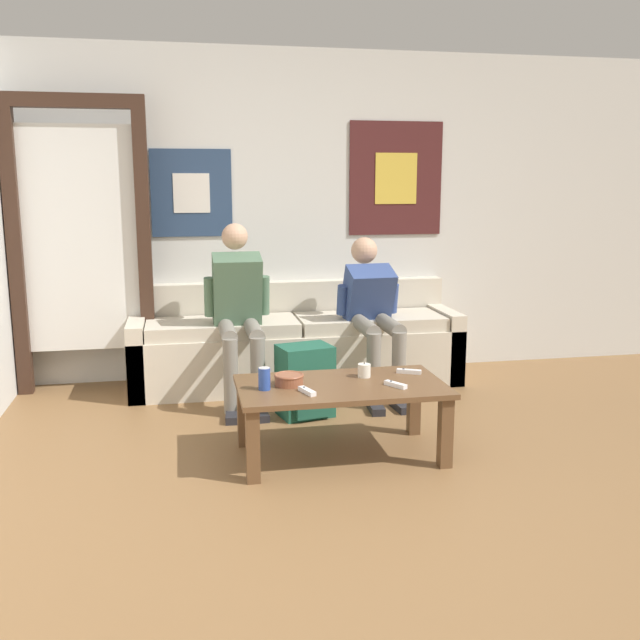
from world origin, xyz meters
name	(u,v)px	position (x,y,z in m)	size (l,w,h in m)	color
ground_plane	(377,516)	(0.00, 0.00, 0.00)	(18.00, 18.00, 0.00)	brown
wall_back	(289,216)	(0.00, 2.65, 1.28)	(10.00, 0.07, 2.55)	silver
door_frame	(80,230)	(-1.57, 2.44, 1.20)	(1.00, 0.10, 2.15)	#382319
couch	(296,347)	(-0.01, 2.30, 0.29)	(2.50, 0.68, 0.76)	beige
coffee_table	(341,396)	(0.00, 0.77, 0.36)	(1.16, 0.65, 0.43)	brown
person_seated_adult	(239,306)	(-0.47, 1.96, 0.68)	(0.47, 0.86, 1.25)	gray
person_seated_teen	(372,309)	(0.50, 1.95, 0.63)	(0.47, 0.93, 1.13)	gray
backpack	(306,383)	(-0.07, 1.51, 0.23)	(0.39, 0.35, 0.48)	#1E5642
ceramic_bowl	(289,379)	(-0.29, 0.81, 0.46)	(0.17, 0.17, 0.06)	brown
pillar_candle	(364,371)	(0.16, 0.89, 0.46)	(0.07, 0.07, 0.09)	silver
drink_can_blue	(264,379)	(-0.44, 0.75, 0.49)	(0.07, 0.07, 0.12)	#28479E
game_controller_near_left	(307,391)	(-0.22, 0.63, 0.44)	(0.08, 0.15, 0.03)	white
game_controller_near_right	(395,385)	(0.28, 0.66, 0.44)	(0.11, 0.14, 0.03)	white
game_controller_far_center	(409,371)	(0.44, 0.91, 0.44)	(0.14, 0.09, 0.03)	white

